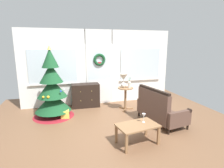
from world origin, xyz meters
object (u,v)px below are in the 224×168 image
(table_lamp, at_px, (123,79))
(christmas_tree, at_px, (52,91))
(dresser_cabinet, at_px, (86,95))
(coffee_table, at_px, (137,127))
(wine_glass, at_px, (144,116))
(flower_vase, at_px, (129,84))
(gift_box, at_px, (65,114))
(settee_sofa, at_px, (159,109))
(side_table, at_px, (125,94))

(table_lamp, bearing_deg, christmas_tree, -179.56)
(christmas_tree, distance_m, dresser_cabinet, 1.23)
(coffee_table, xyz_separation_m, wine_glass, (0.17, 0.08, 0.20))
(dresser_cabinet, relative_size, flower_vase, 2.60)
(flower_vase, height_order, gift_box, flower_vase)
(dresser_cabinet, distance_m, gift_box, 1.14)
(dresser_cabinet, xyz_separation_m, table_lamp, (1.13, -0.58, 0.62))
(settee_sofa, height_order, wine_glass, settee_sofa)
(table_lamp, bearing_deg, flower_vase, -32.01)
(settee_sofa, distance_m, table_lamp, 1.50)
(flower_vase, height_order, coffee_table, flower_vase)
(christmas_tree, bearing_deg, settee_sofa, -24.50)
(dresser_cabinet, xyz_separation_m, coffee_table, (0.74, -2.64, -0.03))
(dresser_cabinet, height_order, gift_box, dresser_cabinet)
(christmas_tree, xyz_separation_m, dresser_cabinet, (1.01, 0.60, -0.35))
(settee_sofa, distance_m, side_table, 1.31)
(christmas_tree, bearing_deg, dresser_cabinet, 30.66)
(table_lamp, xyz_separation_m, flower_vase, (0.16, -0.10, -0.17))
(christmas_tree, xyz_separation_m, table_lamp, (2.14, 0.02, 0.27))
(christmas_tree, relative_size, coffee_table, 2.21)
(coffee_table, bearing_deg, dresser_cabinet, 105.76)
(settee_sofa, xyz_separation_m, gift_box, (-2.38, 0.97, -0.26))
(christmas_tree, relative_size, wine_glass, 10.40)
(side_table, relative_size, coffee_table, 0.79)
(gift_box, bearing_deg, coffee_table, -51.09)
(settee_sofa, relative_size, gift_box, 6.34)
(gift_box, bearing_deg, christmas_tree, 140.83)
(settee_sofa, height_order, gift_box, settee_sofa)
(table_lamp, relative_size, gift_box, 1.92)
(wine_glass, bearing_deg, table_lamp, 83.91)
(settee_sofa, height_order, flower_vase, flower_vase)
(side_table, xyz_separation_m, coffee_table, (-0.44, -2.02, -0.15))
(flower_vase, relative_size, gift_box, 1.53)
(christmas_tree, distance_m, wine_glass, 2.76)
(table_lamp, height_order, coffee_table, table_lamp)
(table_lamp, relative_size, wine_glass, 2.26)
(table_lamp, bearing_deg, coffee_table, -100.55)
(settee_sofa, relative_size, side_table, 2.01)
(dresser_cabinet, bearing_deg, wine_glass, -70.30)
(settee_sofa, distance_m, flower_vase, 1.30)
(side_table, height_order, coffee_table, side_table)
(side_table, bearing_deg, flower_vase, -30.96)
(settee_sofa, xyz_separation_m, flower_vase, (-0.40, 1.15, 0.46))
(christmas_tree, height_order, flower_vase, christmas_tree)
(side_table, distance_m, coffee_table, 2.07)
(settee_sofa, relative_size, wine_glass, 7.44)
(table_lamp, bearing_deg, settee_sofa, -65.84)
(table_lamp, bearing_deg, gift_box, -171.49)
(dresser_cabinet, height_order, wine_glass, dresser_cabinet)
(table_lamp, height_order, wine_glass, table_lamp)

